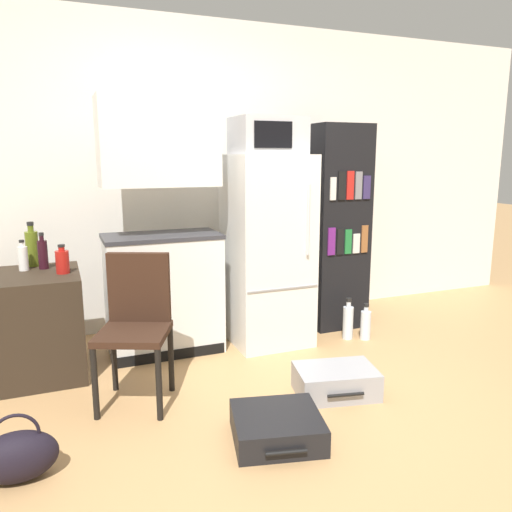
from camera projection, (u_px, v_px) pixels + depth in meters
ground_plane at (311, 422)px, 2.83m from camera, size 24.00×24.00×0.00m
wall_back at (228, 176)px, 4.47m from camera, size 6.40×0.10×2.61m
side_table at (22, 326)px, 3.36m from camera, size 0.77×0.66×0.71m
kitchen_hutch at (162, 239)px, 3.71m from camera, size 0.86×0.46×1.89m
refrigerator at (267, 250)px, 3.96m from camera, size 0.60×0.64×1.49m
microwave at (268, 136)px, 3.78m from camera, size 0.51×0.43×0.28m
bookshelf at (337, 228)px, 4.31m from camera, size 0.48×0.38×1.74m
bottle_olive_oil at (32, 248)px, 3.53m from camera, size 0.09×0.09×0.32m
bottle_ketchup_red at (62, 261)px, 3.32m from camera, size 0.09×0.09×0.19m
bottle_milk_white at (23, 258)px, 3.40m from camera, size 0.06×0.06×0.21m
bottle_wine_dark at (43, 254)px, 3.45m from camera, size 0.06×0.06×0.25m
chair at (136, 315)px, 3.02m from camera, size 0.52×0.53×0.90m
suitcase_large_flat at (277, 427)px, 2.64m from camera, size 0.55×0.53×0.14m
suitcase_small_flat at (336, 381)px, 3.14m from camera, size 0.56×0.43×0.17m
handbag at (17, 456)px, 2.29m from camera, size 0.36×0.20×0.33m
water_bottle_front at (348, 322)px, 4.09m from camera, size 0.08×0.08×0.35m
water_bottle_middle at (366, 324)px, 4.09m from camera, size 0.08×0.08×0.30m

